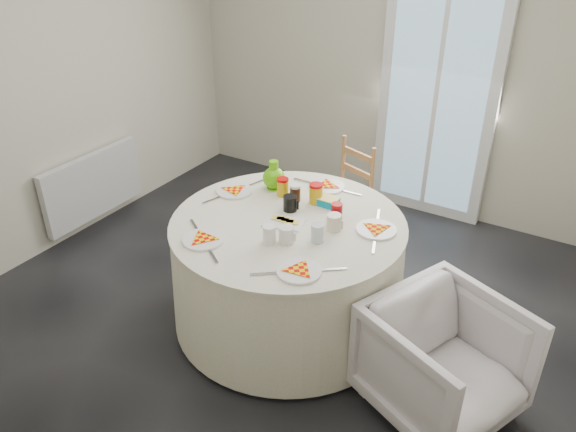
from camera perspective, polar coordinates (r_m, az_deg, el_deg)
The scene contains 14 objects.
floor at distance 3.99m, azimuth -1.56°, elevation -9.44°, with size 4.00×4.00×0.00m, color black.
wall_back at distance 5.05m, azimuth 11.04°, elevation 15.17°, with size 4.00×0.02×2.60m, color #BCB5A3.
wall_left at distance 4.68m, azimuth -23.38°, elevation 12.20°, with size 0.02×4.00×2.60m, color #BCB5A3.
glass_door at distance 4.95m, azimuth 14.92°, elevation 11.41°, with size 1.00×0.08×2.10m, color silver.
radiator at distance 5.06m, azimuth -19.17°, elevation 2.94°, with size 0.07×1.00×0.55m, color silver.
table at distance 3.70m, azimuth 0.00°, elevation -5.73°, with size 1.52×1.52×0.77m, color #EDEACD.
wooden_chair at distance 4.52m, azimuth 5.53°, elevation 2.59°, with size 0.38×0.37×0.86m, color tan, non-canonical shape.
armchair at distance 3.20m, azimuth 15.68°, elevation -13.35°, with size 0.72×0.68×0.74m, color silver.
place_settings at distance 3.49m, azimuth 0.00°, elevation -0.43°, with size 1.34×1.34×0.02m, color white, non-canonical shape.
jar_cluster at distance 3.63m, azimuth 1.96°, elevation 1.77°, with size 0.53×0.26×0.15m, color #974817, non-canonical shape.
butter_tub at distance 3.68m, azimuth 4.04°, elevation 1.45°, with size 0.14×0.10×0.06m, color #0193B5.
green_pitcher at distance 3.85m, azimuth -1.45°, elevation 4.31°, with size 0.15×0.15×0.20m, color #57BD0A, non-canonical shape.
cheese_platter at distance 3.47m, azimuth -0.44°, elevation -0.60°, with size 0.24×0.16×0.03m, color white, non-canonical shape.
mugs_glasses at distance 3.43m, azimuth 1.76°, elevation -0.27°, with size 0.68×0.68×0.12m, color #AFA3A4, non-canonical shape.
Camera 1 is at (1.70, -2.59, 2.52)m, focal length 35.00 mm.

